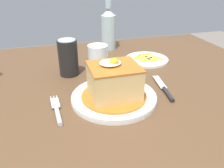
{
  "coord_description": "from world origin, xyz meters",
  "views": [
    {
      "loc": [
        -0.19,
        -0.59,
        1.08
      ],
      "look_at": [
        -0.03,
        -0.04,
        0.79
      ],
      "focal_mm": 36.85,
      "sensor_mm": 36.0,
      "label": 1
    }
  ],
  "objects": [
    {
      "name": "drinking_glass",
      "position": [
        -0.04,
        0.13,
        0.79
      ],
      "size": [
        0.07,
        0.07,
        0.1
      ],
      "color": "silver",
      "rests_on": "dining_table"
    },
    {
      "name": "side_plate_fries",
      "position": [
        0.18,
        0.2,
        0.75
      ],
      "size": [
        0.17,
        0.17,
        0.02
      ],
      "color": "white",
      "rests_on": "dining_table"
    },
    {
      "name": "soda_can",
      "position": [
        -0.13,
        0.15,
        0.81
      ],
      "size": [
        0.07,
        0.07,
        0.12
      ],
      "color": "black",
      "rests_on": "dining_table"
    },
    {
      "name": "dining_table",
      "position": [
        0.0,
        0.0,
        0.64
      ],
      "size": [
        1.17,
        1.03,
        0.75
      ],
      "color": "brown",
      "rests_on": "ground_plane"
    },
    {
      "name": "main_plate",
      "position": [
        -0.03,
        -0.06,
        0.76
      ],
      "size": [
        0.24,
        0.24,
        0.02
      ],
      "color": "white",
      "rests_on": "dining_table"
    },
    {
      "name": "sandwich_meal",
      "position": [
        -0.03,
        -0.06,
        0.8
      ],
      "size": [
        0.18,
        0.18,
        0.12
      ],
      "color": "#C66B23",
      "rests_on": "main_plate"
    },
    {
      "name": "beer_bottle_clear",
      "position": [
        0.07,
        0.39,
        0.85
      ],
      "size": [
        0.06,
        0.06,
        0.27
      ],
      "color": "#ADC6CC",
      "rests_on": "dining_table"
    },
    {
      "name": "knife",
      "position": [
        0.13,
        -0.06,
        0.75
      ],
      "size": [
        0.04,
        0.17,
        0.01
      ],
      "color": "#262628",
      "rests_on": "dining_table"
    },
    {
      "name": "fork",
      "position": [
        -0.19,
        -0.08,
        0.75
      ],
      "size": [
        0.02,
        0.14,
        0.01
      ],
      "color": "silver",
      "rests_on": "dining_table"
    }
  ]
}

